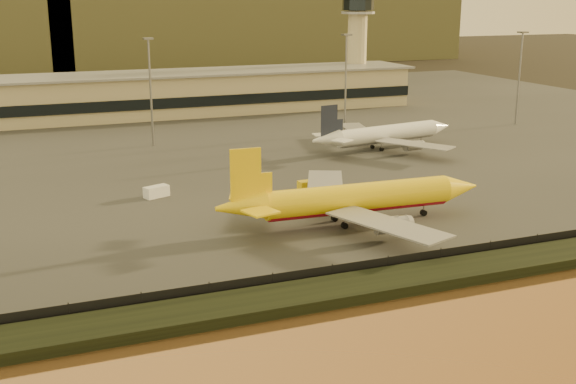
% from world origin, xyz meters
% --- Properties ---
extents(ground, '(900.00, 900.00, 0.00)m').
position_xyz_m(ground, '(0.00, 0.00, 0.00)').
color(ground, black).
rests_on(ground, ground).
extents(embankment, '(320.00, 7.00, 1.40)m').
position_xyz_m(embankment, '(0.00, -17.00, 0.70)').
color(embankment, black).
rests_on(embankment, ground).
extents(tarmac, '(320.00, 220.00, 0.20)m').
position_xyz_m(tarmac, '(0.00, 95.00, 0.10)').
color(tarmac, '#2D2D2D').
rests_on(tarmac, ground).
extents(perimeter_fence, '(300.00, 0.05, 2.20)m').
position_xyz_m(perimeter_fence, '(0.00, -13.00, 1.30)').
color(perimeter_fence, black).
rests_on(perimeter_fence, tarmac).
extents(terminal_building, '(202.00, 25.00, 12.60)m').
position_xyz_m(terminal_building, '(-14.52, 125.55, 6.25)').
color(terminal_building, tan).
rests_on(terminal_building, tarmac).
extents(control_tower, '(11.20, 11.20, 35.50)m').
position_xyz_m(control_tower, '(70.00, 131.00, 21.66)').
color(control_tower, tan).
rests_on(control_tower, tarmac).
extents(apron_light_masts, '(152.20, 12.20, 25.40)m').
position_xyz_m(apron_light_masts, '(15.00, 75.00, 15.70)').
color(apron_light_masts, slate).
rests_on(apron_light_masts, tarmac).
extents(distant_hills, '(470.00, 160.00, 70.00)m').
position_xyz_m(distant_hills, '(-20.74, 340.00, 31.39)').
color(distant_hills, brown).
rests_on(distant_hills, ground).
extents(dhl_cargo_jet, '(44.69, 43.81, 13.36)m').
position_xyz_m(dhl_cargo_jet, '(7.32, 7.62, 4.19)').
color(dhl_cargo_jet, yellow).
rests_on(dhl_cargo_jet, tarmac).
extents(white_narrowbody_jet, '(40.14, 38.71, 11.56)m').
position_xyz_m(white_narrowbody_jet, '(39.77, 56.30, 3.65)').
color(white_narrowbody_jet, white).
rests_on(white_narrowbody_jet, tarmac).
extents(gse_vehicle_yellow, '(4.60, 2.31, 2.02)m').
position_xyz_m(gse_vehicle_yellow, '(8.63, 28.01, 1.21)').
color(gse_vehicle_yellow, yellow).
rests_on(gse_vehicle_yellow, tarmac).
extents(gse_vehicle_white, '(4.85, 3.46, 1.99)m').
position_xyz_m(gse_vehicle_white, '(-18.56, 34.48, 1.20)').
color(gse_vehicle_white, white).
rests_on(gse_vehicle_white, tarmac).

